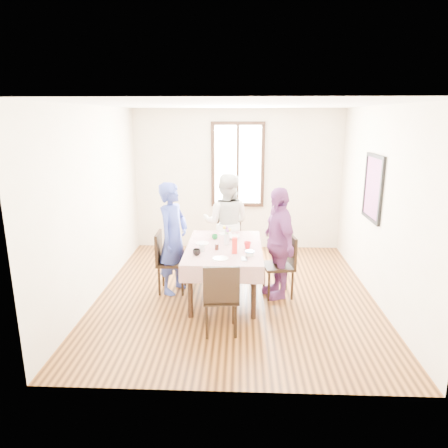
# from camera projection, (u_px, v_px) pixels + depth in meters

# --- Properties ---
(ground) EXTENTS (4.50, 4.50, 0.00)m
(ground) POSITION_uv_depth(u_px,v_px,m) (235.00, 293.00, 6.06)
(ground) COLOR black
(ground) RESTS_ON ground
(back_wall) EXTENTS (4.00, 0.00, 4.00)m
(back_wall) POSITION_uv_depth(u_px,v_px,m) (238.00, 180.00, 7.89)
(back_wall) COLOR beige
(back_wall) RESTS_ON ground
(right_wall) EXTENTS (0.00, 4.50, 4.50)m
(right_wall) POSITION_uv_depth(u_px,v_px,m) (380.00, 206.00, 5.64)
(right_wall) COLOR beige
(right_wall) RESTS_ON ground
(window_frame) EXTENTS (1.02, 0.06, 1.62)m
(window_frame) POSITION_uv_depth(u_px,v_px,m) (238.00, 165.00, 7.80)
(window_frame) COLOR black
(window_frame) RESTS_ON back_wall
(window_pane) EXTENTS (0.90, 0.02, 1.50)m
(window_pane) POSITION_uv_depth(u_px,v_px,m) (238.00, 165.00, 7.80)
(window_pane) COLOR white
(window_pane) RESTS_ON back_wall
(art_poster) EXTENTS (0.04, 0.76, 0.96)m
(art_poster) POSITION_uv_depth(u_px,v_px,m) (373.00, 188.00, 5.88)
(art_poster) COLOR red
(art_poster) RESTS_ON right_wall
(dining_table) EXTENTS (0.94, 1.50, 0.75)m
(dining_table) POSITION_uv_depth(u_px,v_px,m) (224.00, 271.00, 5.89)
(dining_table) COLOR black
(dining_table) RESTS_ON ground
(tablecloth) EXTENTS (1.06, 1.62, 0.01)m
(tablecloth) POSITION_uv_depth(u_px,v_px,m) (224.00, 246.00, 5.79)
(tablecloth) COLOR #4F0004
(tablecloth) RESTS_ON dining_table
(chair_left) EXTENTS (0.43, 0.43, 0.91)m
(chair_left) POSITION_uv_depth(u_px,v_px,m) (172.00, 262.00, 6.04)
(chair_left) COLOR black
(chair_left) RESTS_ON ground
(chair_right) EXTENTS (0.48, 0.48, 0.91)m
(chair_right) POSITION_uv_depth(u_px,v_px,m) (278.00, 266.00, 5.88)
(chair_right) COLOR black
(chair_right) RESTS_ON ground
(chair_far) EXTENTS (0.48, 0.48, 0.91)m
(chair_far) POSITION_uv_depth(u_px,v_px,m) (227.00, 245.00, 6.86)
(chair_far) COLOR black
(chair_far) RESTS_ON ground
(chair_near) EXTENTS (0.46, 0.46, 0.91)m
(chair_near) POSITION_uv_depth(u_px,v_px,m) (221.00, 297.00, 4.88)
(chair_near) COLOR black
(chair_near) RESTS_ON ground
(person_left) EXTENTS (0.59, 0.70, 1.65)m
(person_left) POSITION_uv_depth(u_px,v_px,m) (173.00, 238.00, 5.94)
(person_left) COLOR #2E3B8F
(person_left) RESTS_ON ground
(person_far) EXTENTS (0.89, 0.74, 1.66)m
(person_far) POSITION_uv_depth(u_px,v_px,m) (227.00, 223.00, 6.75)
(person_far) COLOR beige
(person_far) RESTS_ON ground
(person_right) EXTENTS (0.63, 1.01, 1.61)m
(person_right) POSITION_uv_depth(u_px,v_px,m) (278.00, 243.00, 5.79)
(person_right) COLOR #743673
(person_right) RESTS_ON ground
(mug_black) EXTENTS (0.11, 0.11, 0.08)m
(mug_black) POSITION_uv_depth(u_px,v_px,m) (197.00, 252.00, 5.40)
(mug_black) COLOR black
(mug_black) RESTS_ON tablecloth
(mug_flag) EXTENTS (0.14, 0.14, 0.10)m
(mug_flag) POSITION_uv_depth(u_px,v_px,m) (247.00, 245.00, 5.67)
(mug_flag) COLOR red
(mug_flag) RESTS_ON tablecloth
(mug_green) EXTENTS (0.12, 0.12, 0.07)m
(mug_green) POSITION_uv_depth(u_px,v_px,m) (215.00, 237.00, 6.11)
(mug_green) COLOR #0C7226
(mug_green) RESTS_ON tablecloth
(serving_bowl) EXTENTS (0.24, 0.24, 0.05)m
(serving_bowl) POSITION_uv_depth(u_px,v_px,m) (233.00, 238.00, 6.11)
(serving_bowl) COLOR white
(serving_bowl) RESTS_ON tablecloth
(juice_carton) EXTENTS (0.07, 0.07, 0.22)m
(juice_carton) POSITION_uv_depth(u_px,v_px,m) (235.00, 245.00, 5.46)
(juice_carton) COLOR red
(juice_carton) RESTS_ON tablecloth
(butter_tub) EXTENTS (0.11, 0.11, 0.05)m
(butter_tub) POSITION_uv_depth(u_px,v_px,m) (250.00, 254.00, 5.39)
(butter_tub) COLOR white
(butter_tub) RESTS_ON tablecloth
(jam_jar) EXTENTS (0.06, 0.06, 0.08)m
(jam_jar) POSITION_uv_depth(u_px,v_px,m) (217.00, 247.00, 5.62)
(jam_jar) COLOR black
(jam_jar) RESTS_ON tablecloth
(drinking_glass) EXTENTS (0.07, 0.07, 0.11)m
(drinking_glass) POSITION_uv_depth(u_px,v_px,m) (202.00, 248.00, 5.55)
(drinking_glass) COLOR silver
(drinking_glass) RESTS_ON tablecloth
(smartphone) EXTENTS (0.08, 0.16, 0.01)m
(smartphone) POSITION_uv_depth(u_px,v_px,m) (244.00, 259.00, 5.26)
(smartphone) COLOR black
(smartphone) RESTS_ON tablecloth
(flower_vase) EXTENTS (0.08, 0.08, 0.16)m
(flower_vase) POSITION_uv_depth(u_px,v_px,m) (227.00, 239.00, 5.84)
(flower_vase) COLOR silver
(flower_vase) RESTS_ON tablecloth
(plate_left) EXTENTS (0.20, 0.20, 0.01)m
(plate_left) POSITION_uv_depth(u_px,v_px,m) (202.00, 243.00, 5.89)
(plate_left) COLOR white
(plate_left) RESTS_ON tablecloth
(plate_far) EXTENTS (0.20, 0.20, 0.01)m
(plate_far) POSITION_uv_depth(u_px,v_px,m) (225.00, 234.00, 6.37)
(plate_far) COLOR white
(plate_far) RESTS_ON tablecloth
(plate_near) EXTENTS (0.20, 0.20, 0.01)m
(plate_near) POSITION_uv_depth(u_px,v_px,m) (220.00, 258.00, 5.27)
(plate_near) COLOR white
(plate_near) RESTS_ON tablecloth
(butter_lid) EXTENTS (0.12, 0.12, 0.01)m
(butter_lid) POSITION_uv_depth(u_px,v_px,m) (250.00, 251.00, 5.38)
(butter_lid) COLOR blue
(butter_lid) RESTS_ON butter_tub
(flower_bunch) EXTENTS (0.09, 0.09, 0.10)m
(flower_bunch) POSITION_uv_depth(u_px,v_px,m) (227.00, 231.00, 5.81)
(flower_bunch) COLOR yellow
(flower_bunch) RESTS_ON flower_vase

